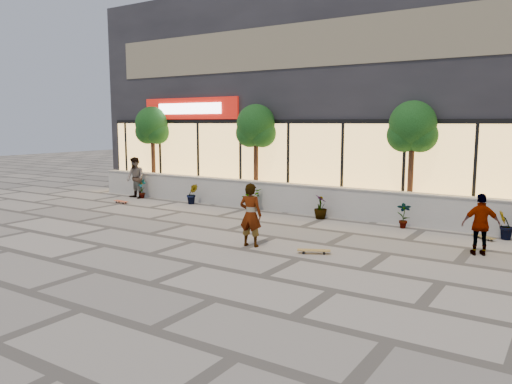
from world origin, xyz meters
The scene contains 18 objects.
ground centered at (0.00, 0.00, 0.00)m, with size 80.00×80.00×0.00m, color #A59C8F.
planter_wall centered at (0.00, 7.00, 0.52)m, with size 22.00×0.42×1.04m.
retail_building centered at (0.00, 12.49, 4.25)m, with size 24.00×9.17×8.50m.
shrub_a centered at (-8.50, 6.45, 0.41)m, with size 0.43×0.29×0.81m, color #133812.
shrub_b centered at (-5.70, 6.45, 0.41)m, with size 0.45×0.36×0.81m, color #133812.
shrub_c centered at (-2.90, 6.45, 0.41)m, with size 0.73×0.63×0.81m, color #133812.
shrub_d centered at (-0.10, 6.45, 0.41)m, with size 0.45×0.45×0.81m, color #133812.
shrub_e centered at (2.70, 6.45, 0.41)m, with size 0.43×0.29×0.81m, color #133812.
shrub_f centered at (5.50, 6.45, 0.41)m, with size 0.45×0.36×0.81m, color #133812.
tree_west centered at (-9.00, 7.70, 2.99)m, with size 1.60×1.50×3.92m.
tree_midwest centered at (-3.50, 7.70, 2.99)m, with size 1.60×1.50×3.92m.
tree_mideast centered at (2.50, 7.70, 2.99)m, with size 1.60×1.50×3.92m.
skater_center centered at (0.00, 2.03, 0.83)m, with size 0.61×0.40×1.67m, color silver.
skater_left centered at (-8.71, 6.30, 0.88)m, with size 0.86×0.67×1.76m, color #898558.
skater_right_near centered at (5.18, 4.34, 0.76)m, with size 0.89×0.37×1.52m, color silver.
skateboard_center centered at (1.73, 2.25, 0.08)m, with size 0.82×0.54×0.10m.
skateboard_left centered at (-8.26, 5.07, 0.07)m, with size 0.76×0.28×0.09m.
skateboard_right_near centered at (5.01, 6.19, 0.07)m, with size 0.69×0.53×0.08m.
Camera 1 is at (7.04, -8.59, 3.22)m, focal length 35.00 mm.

